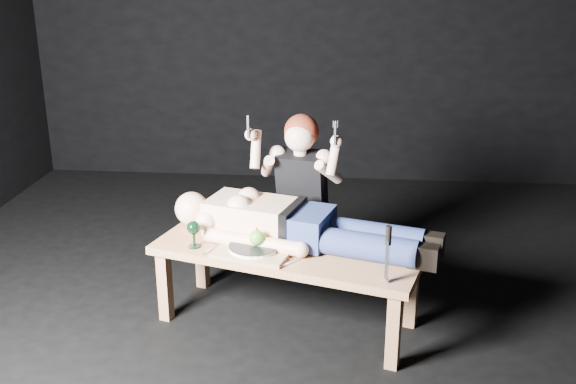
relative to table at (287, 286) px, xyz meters
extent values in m
plane|color=black|center=(0.02, 0.09, -0.23)|extent=(5.00, 5.00, 0.00)
plane|color=black|center=(0.02, 2.59, 1.27)|extent=(5.00, 0.00, 5.00)
cube|color=#B17C50|center=(0.00, 0.00, 0.00)|extent=(1.52, 0.91, 0.45)
cube|color=tan|center=(-0.17, -0.08, 0.24)|extent=(0.44, 0.37, 0.02)
cylinder|color=white|center=(-0.17, -0.08, 0.26)|extent=(0.31, 0.31, 0.02)
sphere|color=#40911E|center=(-0.15, -0.07, 0.31)|extent=(0.08, 0.08, 0.08)
cube|color=#B2B2B7|center=(-0.40, -0.07, 0.23)|extent=(0.07, 0.15, 0.01)
cube|color=#B2B2B7|center=(0.02, -0.20, 0.23)|extent=(0.11, 0.12, 0.01)
cube|color=#B2B2B7|center=(-0.01, -0.10, 0.23)|extent=(0.11, 0.13, 0.01)
camera|label=1|loc=(0.30, -3.27, 1.71)|focal=41.91mm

